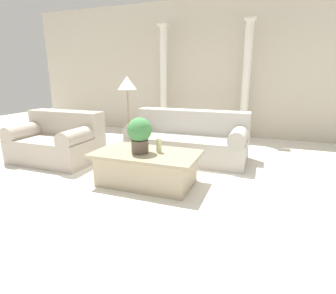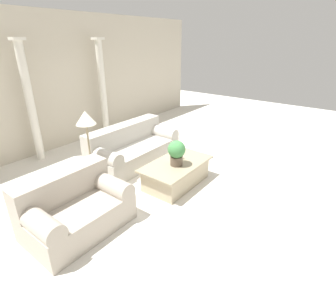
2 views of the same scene
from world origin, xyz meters
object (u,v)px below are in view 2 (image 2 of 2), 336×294
(sofa_long, at_px, (132,148))
(loveseat, at_px, (75,207))
(coffee_table, at_px, (176,173))
(floor_lamp, at_px, (86,122))
(potted_plant, at_px, (177,152))

(sofa_long, bearing_deg, loveseat, -156.62)
(coffee_table, bearing_deg, floor_lamp, 126.99)
(loveseat, relative_size, potted_plant, 3.00)
(loveseat, height_order, floor_lamp, floor_lamp)
(loveseat, xyz_separation_m, coffee_table, (1.90, -0.44, -0.12))
(sofa_long, relative_size, floor_lamp, 1.43)
(potted_plant, height_order, floor_lamp, floor_lamp)
(loveseat, relative_size, coffee_table, 1.01)
(loveseat, distance_m, floor_lamp, 1.54)
(coffee_table, bearing_deg, loveseat, 167.01)
(floor_lamp, bearing_deg, loveseat, -138.37)
(potted_plant, distance_m, floor_lamp, 1.68)
(sofa_long, relative_size, coffee_table, 1.46)
(sofa_long, xyz_separation_m, coffee_table, (-0.20, -1.34, -0.11))
(loveseat, relative_size, floor_lamp, 0.99)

